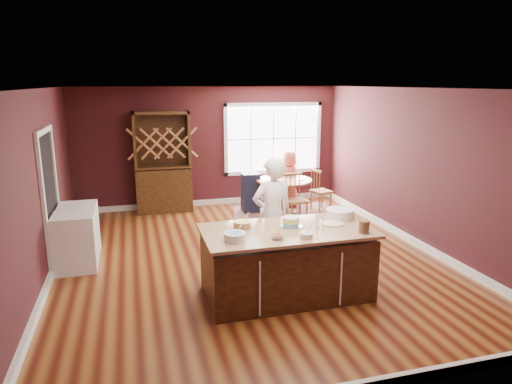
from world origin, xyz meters
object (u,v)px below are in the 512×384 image
(chair_north, at_px, (285,182))
(dryer, at_px, (79,230))
(kitchen_island, at_px, (286,264))
(hutch, at_px, (163,162))
(chair_south, at_px, (296,198))
(washer, at_px, (75,242))
(chair_east, at_px, (321,189))
(seated_woman, at_px, (289,179))
(toddler, at_px, (247,175))
(layer_cake, at_px, (291,222))
(dining_table, at_px, (284,189))
(high_chair, at_px, (250,192))
(baker, at_px, (272,216))

(chair_north, xyz_separation_m, dryer, (-4.32, -2.20, -0.09))
(kitchen_island, relative_size, hutch, 1.01)
(chair_north, distance_m, hutch, 2.83)
(dryer, bearing_deg, kitchen_island, -39.42)
(kitchen_island, bearing_deg, chair_north, 71.31)
(chair_south, relative_size, dryer, 1.18)
(dryer, bearing_deg, washer, -90.00)
(chair_east, bearing_deg, chair_south, 114.95)
(kitchen_island, distance_m, dryer, 3.62)
(seated_woman, relative_size, toddler, 4.99)
(layer_cake, bearing_deg, chair_south, 68.19)
(dining_table, relative_size, dryer, 1.40)
(chair_south, bearing_deg, kitchen_island, -116.70)
(chair_east, relative_size, hutch, 0.43)
(kitchen_island, height_order, dining_table, kitchen_island)
(chair_south, distance_m, washer, 4.28)
(dining_table, bearing_deg, seated_woman, 58.85)
(dining_table, bearing_deg, layer_cake, -107.60)
(high_chair, bearing_deg, dining_table, -22.16)
(hutch, bearing_deg, layer_cake, -73.37)
(dining_table, bearing_deg, dryer, -160.28)
(hutch, bearing_deg, dining_table, -18.77)
(kitchen_island, relative_size, dryer, 2.58)
(chair_north, bearing_deg, toddler, 16.19)
(chair_south, height_order, toddler, chair_south)
(dining_table, distance_m, baker, 3.21)
(baker, height_order, washer, baker)
(seated_woman, distance_m, high_chair, 0.97)
(baker, distance_m, washer, 3.01)
(toddler, bearing_deg, layer_cake, -95.81)
(kitchen_island, relative_size, layer_cake, 6.99)
(chair_south, bearing_deg, high_chair, 119.74)
(chair_south, height_order, dryer, chair_south)
(layer_cake, height_order, chair_east, layer_cake)
(baker, distance_m, dryer, 3.26)
(chair_east, bearing_deg, chair_north, 23.07)
(chair_east, distance_m, toddler, 1.69)
(dining_table, height_order, washer, washer)
(kitchen_island, distance_m, dining_table, 3.96)
(dining_table, bearing_deg, hutch, 161.23)
(baker, xyz_separation_m, hutch, (-1.30, 3.81, 0.22))
(seated_woman, bearing_deg, chair_east, 116.47)
(layer_cake, height_order, dryer, layer_cake)
(toddler, bearing_deg, dryer, -151.37)
(chair_north, relative_size, washer, 1.19)
(layer_cake, distance_m, chair_east, 4.19)
(hutch, bearing_deg, washer, -117.78)
(seated_woman, xyz_separation_m, dryer, (-4.31, -1.88, -0.22))
(baker, bearing_deg, chair_north, -120.55)
(chair_south, height_order, chair_north, chair_north)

